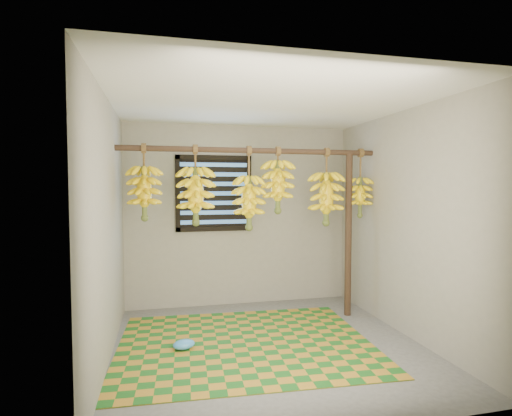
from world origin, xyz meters
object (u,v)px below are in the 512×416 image
object	(u,v)px
banana_bunch_a	(144,193)
banana_bunch_b	(196,196)
plastic_bag	(184,344)
banana_bunch_f	(360,197)
support_post	(348,235)
woven_mat	(245,343)
banana_bunch_e	(326,199)
banana_bunch_d	(278,186)
banana_bunch_c	(249,203)

from	to	relation	value
banana_bunch_a	banana_bunch_b	distance (m)	0.55
plastic_bag	banana_bunch_f	bearing A→B (deg)	15.64
support_post	plastic_bag	world-z (taller)	support_post
woven_mat	banana_bunch_f	bearing A→B (deg)	20.85
banana_bunch_a	banana_bunch_e	world-z (taller)	same
woven_mat	banana_bunch_d	xyz separation A→B (m)	(0.51, 0.60, 1.59)
woven_mat	banana_bunch_b	xyz separation A→B (m)	(-0.44, 0.60, 1.48)
plastic_bag	banana_bunch_e	size ratio (longest dim) A/B	0.24
banana_bunch_c	banana_bunch_d	distance (m)	0.39
plastic_bag	banana_bunch_a	size ratio (longest dim) A/B	0.27
woven_mat	banana_bunch_c	distance (m)	1.53
support_post	banana_bunch_a	xyz separation A→B (m)	(-2.40, 0.00, 0.52)
support_post	woven_mat	world-z (taller)	support_post
support_post	banana_bunch_d	world-z (taller)	banana_bunch_d
banana_bunch_c	banana_bunch_d	bearing A→B (deg)	0.00
woven_mat	banana_bunch_f	world-z (taller)	banana_bunch_f
support_post	woven_mat	size ratio (longest dim) A/B	0.80
banana_bunch_c	banana_bunch_a	bearing A→B (deg)	180.00
banana_bunch_a	banana_bunch_d	bearing A→B (deg)	0.00
support_post	banana_bunch_f	world-z (taller)	banana_bunch_f
plastic_bag	banana_bunch_d	bearing A→B (deg)	28.43
woven_mat	support_post	bearing A→B (deg)	22.84
banana_bunch_e	support_post	bearing A→B (deg)	0.00
banana_bunch_a	banana_bunch_f	xyz separation A→B (m)	(2.55, 0.00, -0.06)
banana_bunch_a	banana_bunch_e	bearing A→B (deg)	0.00
support_post	plastic_bag	size ratio (longest dim) A/B	9.06
banana_bunch_d	banana_bunch_f	bearing A→B (deg)	0.00
banana_bunch_b	banana_bunch_d	distance (m)	0.96
support_post	banana_bunch_b	distance (m)	1.92
banana_bunch_c	banana_bunch_e	xyz separation A→B (m)	(0.95, 0.00, 0.04)
support_post	plastic_bag	bearing A→B (deg)	-163.27
banana_bunch_d	banana_bunch_f	distance (m)	1.06
support_post	woven_mat	bearing A→B (deg)	-157.16
banana_bunch_f	banana_bunch_a	bearing A→B (deg)	180.00
plastic_bag	banana_bunch_b	xyz separation A→B (m)	(0.18, 0.61, 1.43)
banana_bunch_d	woven_mat	bearing A→B (deg)	-130.77
support_post	banana_bunch_a	bearing A→B (deg)	180.00
woven_mat	banana_bunch_e	size ratio (longest dim) A/B	2.73
banana_bunch_a	banana_bunch_d	xyz separation A→B (m)	(1.50, 0.00, 0.07)
banana_bunch_e	banana_bunch_f	size ratio (longest dim) A/B	1.10
banana_bunch_d	banana_bunch_e	bearing A→B (deg)	0.00
banana_bunch_b	banana_bunch_e	bearing A→B (deg)	0.00
plastic_bag	banana_bunch_d	world-z (taller)	banana_bunch_d
banana_bunch_a	banana_bunch_c	world-z (taller)	same
woven_mat	banana_bunch_b	size ratio (longest dim) A/B	2.85
plastic_bag	banana_bunch_b	bearing A→B (deg)	73.97
woven_mat	plastic_bag	xyz separation A→B (m)	(-0.61, -0.01, 0.05)
banana_bunch_b	banana_bunch_d	size ratio (longest dim) A/B	1.15
banana_bunch_c	banana_bunch_d	xyz separation A→B (m)	(0.34, 0.00, 0.18)
banana_bunch_d	banana_bunch_f	xyz separation A→B (m)	(1.05, 0.00, -0.13)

